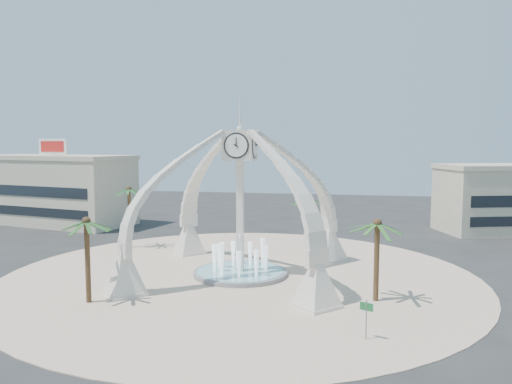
% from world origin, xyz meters
% --- Properties ---
extents(ground, '(140.00, 140.00, 0.00)m').
position_xyz_m(ground, '(0.00, 0.00, 0.00)').
color(ground, '#282828').
rests_on(ground, ground).
extents(plaza, '(40.00, 40.00, 0.06)m').
position_xyz_m(plaza, '(0.00, 0.00, 0.03)').
color(plaza, beige).
rests_on(plaza, ground).
extents(clock_tower, '(17.94, 17.94, 16.30)m').
position_xyz_m(clock_tower, '(-0.00, -0.00, 6.49)').
color(clock_tower, silver).
rests_on(clock_tower, ground).
extents(fountain, '(8.00, 8.00, 3.62)m').
position_xyz_m(fountain, '(0.00, 0.00, 0.29)').
color(fountain, gray).
rests_on(fountain, ground).
extents(building_nw, '(23.75, 13.73, 11.90)m').
position_xyz_m(building_nw, '(-32.00, 22.00, 4.83)').
color(building_nw, '#BAAF91').
rests_on(building_nw, ground).
extents(palm_east, '(4.23, 4.23, 6.40)m').
position_xyz_m(palm_east, '(11.09, -4.85, 5.57)').
color(palm_east, brown).
rests_on(palm_east, ground).
extents(palm_west, '(4.02, 4.02, 7.07)m').
position_xyz_m(palm_west, '(-14.28, 8.60, 6.27)').
color(palm_west, brown).
rests_on(palm_west, ground).
extents(palm_north, '(4.72, 4.72, 6.36)m').
position_xyz_m(palm_north, '(4.75, 9.19, 5.60)').
color(palm_north, brown).
rests_on(palm_north, ground).
extents(palm_south, '(4.91, 4.91, 6.56)m').
position_xyz_m(palm_south, '(-8.77, -9.31, 5.74)').
color(palm_south, brown).
rests_on(palm_south, ground).
extents(street_sign, '(0.79, 0.37, 2.34)m').
position_xyz_m(street_sign, '(10.31, -12.18, 1.67)').
color(street_sign, slate).
rests_on(street_sign, ground).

